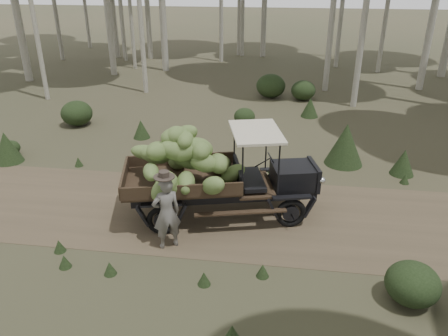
{
  "coord_description": "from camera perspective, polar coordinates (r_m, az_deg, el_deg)",
  "views": [
    {
      "loc": [
        2.04,
        -9.6,
        5.84
      ],
      "look_at": [
        0.7,
        0.03,
        1.29
      ],
      "focal_mm": 35.0,
      "sensor_mm": 36.0,
      "label": 1
    }
  ],
  "objects": [
    {
      "name": "dirt_track",
      "position": [
        11.42,
        -3.51,
        -5.72
      ],
      "size": [
        70.0,
        4.0,
        0.01
      ],
      "primitive_type": "cube",
      "color": "brown",
      "rests_on": "ground"
    },
    {
      "name": "undergrowth",
      "position": [
        10.19,
        2.6,
        -6.34
      ],
      "size": [
        24.28,
        22.02,
        1.35
      ],
      "color": "#233319",
      "rests_on": "ground"
    },
    {
      "name": "ground",
      "position": [
        11.42,
        -3.51,
        -5.73
      ],
      "size": [
        120.0,
        120.0,
        0.0
      ],
      "primitive_type": "plane",
      "color": "#473D2B",
      "rests_on": "ground"
    },
    {
      "name": "banana_truck",
      "position": [
        10.54,
        -2.89,
        0.32
      ],
      "size": [
        5.1,
        3.05,
        2.52
      ],
      "rotation": [
        0.0,
        0.0,
        0.24
      ],
      "color": "black",
      "rests_on": "ground"
    },
    {
      "name": "farmer",
      "position": [
        9.72,
        -7.53,
        -5.75
      ],
      "size": [
        0.76,
        0.69,
        1.89
      ],
      "rotation": [
        0.0,
        0.0,
        3.69
      ],
      "color": "#625F5A",
      "rests_on": "ground"
    }
  ]
}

